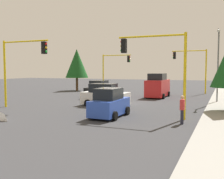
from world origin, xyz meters
TOP-DOWN VIEW (x-y plane):
  - ground_plane at (0.00, 0.00)m, footprint 120.00×120.00m
  - traffic_signal_near_right at (6.00, -5.69)m, footprint 0.36×4.59m
  - traffic_signal_far_right at (-14.00, -5.67)m, footprint 0.36×4.59m
  - traffic_signal_far_left at (-14.00, 5.73)m, footprint 0.36×4.59m
  - traffic_signal_near_left at (6.00, 5.68)m, footprint 0.36×4.59m
  - street_lamp_curbside at (-3.61, 9.20)m, footprint 2.15×0.28m
  - tree_opposite_side at (-12.00, -11.00)m, footprint 3.48×3.48m
  - delivery_van_red at (-6.96, 2.70)m, footprint 4.80×2.22m
  - car_black at (-3.85, -3.39)m, footprint 3.77×2.09m
  - car_blue at (6.97, 2.68)m, footprint 3.75×1.93m
  - car_white at (2.00, 0.08)m, footprint 2.09×4.18m
  - pedestrian_crossing at (7.49, 7.59)m, footprint 0.40×0.24m

SIDE VIEW (x-z plane):
  - ground_plane at x=0.00m, z-range 0.00..0.00m
  - car_blue at x=6.97m, z-range -0.09..1.88m
  - car_black at x=-3.85m, z-range -0.09..1.88m
  - car_white at x=2.00m, z-range -0.09..1.89m
  - pedestrian_crossing at x=7.49m, z-range 0.06..1.76m
  - delivery_van_red at x=-6.96m, z-range -0.11..2.67m
  - traffic_signal_far_right at x=-14.00m, z-range 1.15..6.66m
  - traffic_signal_near_left at x=6.00m, z-range 1.16..6.73m
  - traffic_signal_near_right at x=6.00m, z-range 1.18..6.83m
  - tree_opposite_side at x=-12.00m, z-range 0.97..7.29m
  - traffic_signal_far_left at x=-14.00m, z-range 1.21..7.09m
  - street_lamp_curbside at x=-3.61m, z-range 0.85..7.85m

